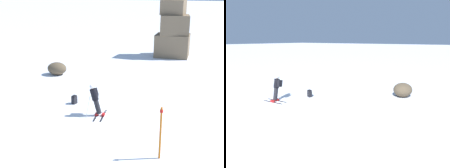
# 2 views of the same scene
# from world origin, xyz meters

# --- Properties ---
(ground_plane) EXTENTS (300.00, 300.00, 0.00)m
(ground_plane) POSITION_xyz_m (0.00, 0.00, 0.00)
(ground_plane) COLOR white
(skier) EXTENTS (1.28, 1.67, 1.74)m
(skier) POSITION_xyz_m (-1.23, -0.00, 0.95)
(skier) COLOR black
(skier) RESTS_ON ground
(rock_pillar) EXTENTS (3.16, 2.78, 6.14)m
(rock_pillar) POSITION_xyz_m (0.83, 15.98, 2.57)
(rock_pillar) COLOR #7A664C
(rock_pillar) RESTS_ON ground
(spare_backpack) EXTENTS (0.29, 0.34, 0.50)m
(spare_backpack) POSITION_xyz_m (-3.00, 1.23, 0.24)
(spare_backpack) COLOR black
(spare_backpack) RESTS_ON ground
(exposed_boulder_0) EXTENTS (1.49, 1.26, 0.97)m
(exposed_boulder_0) POSITION_xyz_m (-6.84, 6.63, 0.48)
(exposed_boulder_0) COLOR brown
(exposed_boulder_0) RESTS_ON ground
(trail_marker) EXTENTS (0.13, 0.13, 2.16)m
(trail_marker) POSITION_xyz_m (2.68, -3.33, 1.18)
(trail_marker) COLOR orange
(trail_marker) RESTS_ON ground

